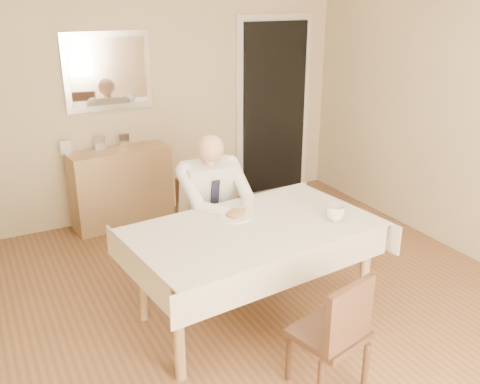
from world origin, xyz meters
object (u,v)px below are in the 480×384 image
chair_far (203,220)px  chair_near (336,332)px  seated_man (217,206)px  coffee_mug (335,213)px  dining_table (253,237)px  sideboard (122,187)px

chair_far → chair_near: (0.04, -1.80, -0.01)m
seated_man → coffee_mug: seated_man is taller
dining_table → coffee_mug: coffee_mug is taller
dining_table → chair_far: 0.90m
dining_table → chair_near: (0.04, -0.93, -0.22)m
chair_far → seated_man: size_ratio=0.66×
dining_table → sideboard: (-0.35, 2.14, -0.27)m
chair_near → coffee_mug: coffee_mug is taller
dining_table → sideboard: size_ratio=1.82×
chair_near → chair_far: bearing=76.9°
sideboard → chair_near: bearing=-87.6°
chair_far → chair_near: bearing=-90.1°
chair_near → seated_man: seated_man is taller
chair_far → seated_man: 0.36m
dining_table → chair_near: size_ratio=2.25×
dining_table → chair_near: chair_near is taller
chair_far → coffee_mug: bearing=-63.1°
coffee_mug → dining_table: bearing=162.2°
coffee_mug → sideboard: 2.53m
dining_table → chair_far: (-0.00, 0.87, -0.21)m
seated_man → chair_far: bearing=90.0°
coffee_mug → seated_man: bearing=126.1°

